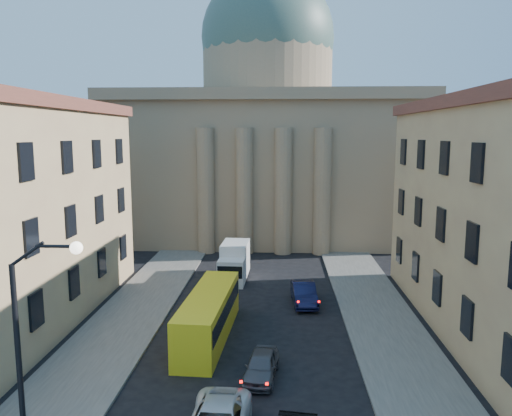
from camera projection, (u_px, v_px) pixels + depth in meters
The scene contains 8 objects.
sidewalk_left at pixel (99, 354), 28.20m from camera, with size 5.00×60.00×0.15m, color #53514C.
sidewalk_right at pixel (403, 361), 27.38m from camera, with size 5.00×60.00×0.15m, color #53514C.
church at pixel (267, 138), 63.05m from camera, with size 68.02×28.76×36.60m.
street_lamp at pixel (32, 340), 17.48m from camera, with size 2.62×0.44×8.83m.
car_right_far at pixel (261, 366), 25.52m from camera, with size 1.57×3.90×1.33m, color #4B4B50.
car_right_distant at pixel (304, 294), 36.64m from camera, with size 1.64×4.71×1.55m, color black.
city_bus at pixel (209, 314), 30.43m from camera, with size 2.85×10.10×2.82m.
box_truck at pixel (234, 263), 42.78m from camera, with size 2.35×5.61×3.04m.
Camera 1 is at (1.70, -8.19, 12.45)m, focal length 35.00 mm.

